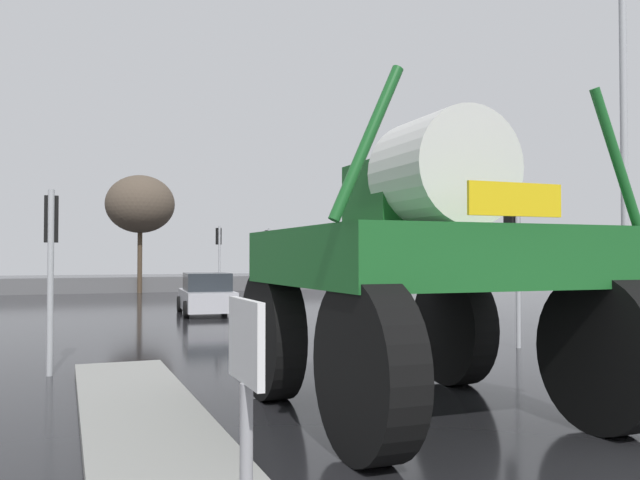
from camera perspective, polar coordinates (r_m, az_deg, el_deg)
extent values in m
plane|color=black|center=(21.95, -7.35, -6.94)|extent=(120.00, 120.00, 0.00)
cube|color=gray|center=(8.07, -14.13, -16.03)|extent=(1.52, 10.39, 0.15)
cube|color=white|center=(3.57, -6.39, -8.59)|extent=(0.04, 0.60, 0.44)
cube|color=black|center=(3.58, -6.00, -8.58)|extent=(0.01, 0.36, 0.08)
cylinder|color=black|center=(10.01, -4.16, -8.07)|extent=(0.46, 1.92, 1.91)
cylinder|color=black|center=(11.35, 11.35, -7.26)|extent=(0.46, 1.92, 1.91)
cylinder|color=black|center=(6.96, 4.02, -11.00)|extent=(0.46, 1.92, 1.91)
cylinder|color=black|center=(8.77, 23.20, -8.90)|extent=(0.46, 1.92, 1.91)
cube|color=#195B23|center=(9.06, 8.55, -1.45)|extent=(3.67, 4.01, 0.73)
cube|color=#154E1E|center=(9.46, 7.29, 3.64)|extent=(1.37, 1.34, 0.95)
cylinder|color=silver|center=(8.63, 10.44, 5.84)|extent=(1.47, 1.37, 1.46)
cylinder|color=#195B23|center=(6.80, 4.01, 8.34)|extent=(0.83, 0.12, 1.64)
cylinder|color=#195B23|center=(8.71, 24.06, 6.40)|extent=(0.77, 0.12, 1.66)
cube|color=yellow|center=(7.40, 16.40, 3.36)|extent=(1.19, 0.05, 0.36)
cube|color=#B7B7BF|center=(24.78, -9.71, -5.08)|extent=(2.01, 4.22, 0.70)
cube|color=#23282D|center=(24.59, -9.66, -3.54)|extent=(1.72, 2.21, 0.64)
cylinder|color=black|center=(26.04, -11.94, -5.39)|extent=(0.23, 0.61, 0.60)
cylinder|color=black|center=(26.24, -8.22, -5.38)|extent=(0.23, 0.61, 0.60)
cylinder|color=black|center=(23.36, -11.39, -5.85)|extent=(0.23, 0.61, 0.60)
cylinder|color=black|center=(23.58, -7.25, -5.83)|extent=(0.23, 0.61, 0.60)
cylinder|color=#A8AAAF|center=(12.76, -22.10, -3.39)|extent=(0.11, 0.11, 3.31)
cube|color=black|center=(12.98, -22.03, 1.66)|extent=(0.24, 0.32, 0.84)
sphere|color=red|center=(13.19, -22.01, 2.79)|extent=(0.17, 0.17, 0.17)
sphere|color=#3C2403|center=(13.17, -22.02, 1.62)|extent=(0.17, 0.17, 0.17)
sphere|color=black|center=(13.16, -22.03, 0.44)|extent=(0.17, 0.17, 0.17)
cylinder|color=#A8AAAF|center=(16.10, 16.60, -2.43)|extent=(0.11, 0.11, 3.63)
cube|color=black|center=(16.30, 16.11, 2.14)|extent=(0.24, 0.32, 0.84)
sphere|color=red|center=(16.47, 15.70, 3.04)|extent=(0.17, 0.17, 0.17)
sphere|color=#3C2403|center=(16.45, 15.71, 2.10)|extent=(0.17, 0.17, 0.17)
sphere|color=black|center=(16.43, 15.71, 1.16)|extent=(0.17, 0.17, 0.17)
cylinder|color=#A8AAAF|center=(34.60, -4.40, -1.96)|extent=(0.11, 0.11, 3.58)
cube|color=black|center=(34.82, -4.49, 0.14)|extent=(0.24, 0.32, 0.84)
sphere|color=red|center=(35.01, -4.58, 0.57)|extent=(0.17, 0.17, 0.17)
sphere|color=#3C2403|center=(35.00, -4.58, 0.13)|extent=(0.17, 0.17, 0.17)
sphere|color=black|center=(35.00, -4.58, -0.31)|extent=(0.17, 0.17, 0.17)
cylinder|color=#A8AAAF|center=(33.95, -8.62, -1.89)|extent=(0.11, 0.11, 3.67)
cube|color=black|center=(34.17, -8.69, 0.32)|extent=(0.24, 0.32, 0.84)
sphere|color=red|center=(34.37, -8.75, 0.76)|extent=(0.17, 0.17, 0.17)
sphere|color=#3C2403|center=(34.36, -8.75, 0.31)|extent=(0.17, 0.17, 0.17)
sphere|color=black|center=(34.35, -8.76, -0.14)|extent=(0.17, 0.17, 0.17)
cylinder|color=#A8AAAF|center=(18.33, 24.62, 6.66)|extent=(0.18, 0.18, 9.31)
cylinder|color=#473828|center=(31.94, 6.88, -2.43)|extent=(0.43, 0.43, 3.09)
ellipsoid|color=brown|center=(31.99, 6.86, 1.98)|extent=(2.61, 2.61, 2.22)
cylinder|color=#473828|center=(40.16, -15.19, -1.69)|extent=(0.27, 0.27, 3.79)
ellipsoid|color=brown|center=(40.28, -15.16, 2.99)|extent=(3.97, 3.97, 3.37)
cube|color=#59595B|center=(40.56, -13.71, -3.74)|extent=(30.26, 0.24, 0.90)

